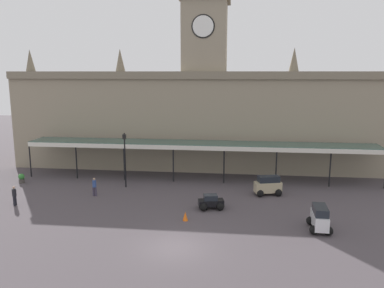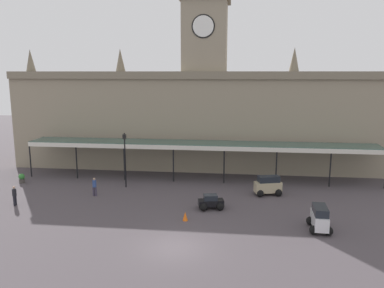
{
  "view_description": "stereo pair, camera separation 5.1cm",
  "coord_description": "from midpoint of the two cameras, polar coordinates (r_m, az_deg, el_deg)",
  "views": [
    {
      "loc": [
        3.76,
        -22.55,
        10.99
      ],
      "look_at": [
        0.0,
        9.36,
        4.98
      ],
      "focal_mm": 36.05,
      "sensor_mm": 36.0,
      "label": 1
    },
    {
      "loc": [
        3.81,
        -22.55,
        10.99
      ],
      "look_at": [
        0.0,
        9.36,
        4.98
      ],
      "focal_mm": 36.05,
      "sensor_mm": 36.0,
      "label": 2
    }
  ],
  "objects": [
    {
      "name": "traffic_cone",
      "position": [
        29.41,
        -0.96,
        -10.62
      ],
      "size": [
        0.4,
        0.4,
        0.7
      ],
      "primitive_type": "cone",
      "color": "orange",
      "rests_on": "ground"
    },
    {
      "name": "pedestrian_crossing_forecourt",
      "position": [
        35.89,
        -14.19,
        -6.05
      ],
      "size": [
        0.39,
        0.34,
        1.67
      ],
      "color": "#3F384C",
      "rests_on": "ground"
    },
    {
      "name": "victorian_lamppost",
      "position": [
        37.35,
        -9.85,
        -1.47
      ],
      "size": [
        0.3,
        0.3,
        5.32
      ],
      "color": "black",
      "rests_on": "ground"
    },
    {
      "name": "planter_near_kerb",
      "position": [
        42.44,
        -23.85,
        -4.65
      ],
      "size": [
        0.6,
        0.6,
        0.96
      ],
      "color": "#47423D",
      "rests_on": "ground"
    },
    {
      "name": "pedestrian_beside_cars",
      "position": [
        35.61,
        -24.74,
        -6.85
      ],
      "size": [
        0.34,
        0.39,
        1.67
      ],
      "color": "black",
      "rests_on": "ground"
    },
    {
      "name": "station_building",
      "position": [
        44.69,
        1.92,
        4.43
      ],
      "size": [
        43.76,
        6.65,
        19.58
      ],
      "color": "gray",
      "rests_on": "ground"
    },
    {
      "name": "car_black_sedan",
      "position": [
        31.76,
        2.85,
        -8.69
      ],
      "size": [
        2.19,
        1.8,
        1.19
      ],
      "color": "black",
      "rests_on": "ground"
    },
    {
      "name": "entrance_canopy",
      "position": [
        39.59,
        1.21,
        -0.03
      ],
      "size": [
        35.99,
        3.26,
        3.84
      ],
      "color": "#38564C",
      "rests_on": "ground"
    },
    {
      "name": "car_white_van",
      "position": [
        29.0,
        18.4,
        -10.52
      ],
      "size": [
        1.67,
        2.44,
        1.77
      ],
      "color": "silver",
      "rests_on": "ground"
    },
    {
      "name": "ground_plane",
      "position": [
        25.37,
        -2.54,
        -15.08
      ],
      "size": [
        140.0,
        140.0,
        0.0
      ],
      "primitive_type": "plane",
      "color": "#484145"
    },
    {
      "name": "car_beige_van",
      "position": [
        35.73,
        11.22,
        -6.16
      ],
      "size": [
        2.56,
        1.99,
        1.77
      ],
      "color": "tan",
      "rests_on": "ground"
    }
  ]
}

